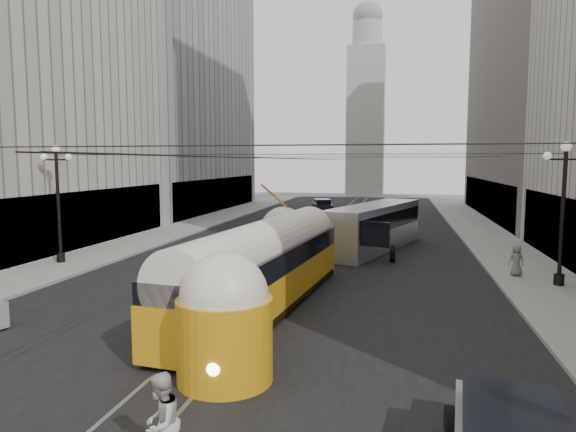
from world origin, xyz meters
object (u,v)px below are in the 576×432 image
at_px(city_bus, 375,225).
at_px(pedestrian_sidewalk_right, 516,260).
at_px(pedestrian_crossing_b, 161,423).
at_px(streetcar, 263,266).

bearing_deg(city_bus, pedestrian_sidewalk_right, -43.97).
height_order(pedestrian_crossing_b, pedestrian_sidewalk_right, pedestrian_crossing_b).
xyz_separation_m(city_bus, pedestrian_crossing_b, (-2.70, -24.83, -0.67)).
xyz_separation_m(pedestrian_crossing_b, pedestrian_sidewalk_right, (9.78, 17.99, -0.03)).
bearing_deg(pedestrian_crossing_b, city_bus, 174.08).
height_order(streetcar, city_bus, streetcar).
distance_m(streetcar, pedestrian_crossing_b, 10.55).
xyz_separation_m(city_bus, pedestrian_sidewalk_right, (7.08, -6.83, -0.70)).
bearing_deg(pedestrian_sidewalk_right, pedestrian_crossing_b, 50.96).
bearing_deg(streetcar, pedestrian_sidewalk_right, 35.19).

